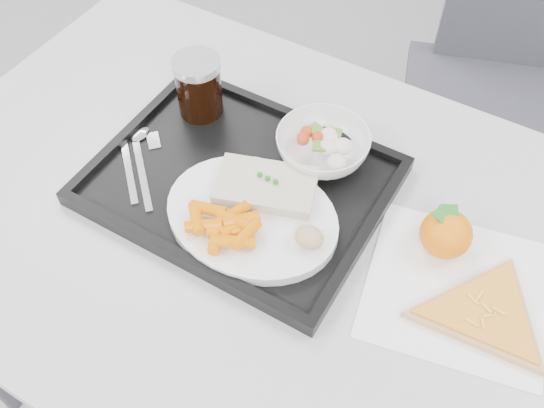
% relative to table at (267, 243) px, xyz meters
% --- Properties ---
extents(table, '(1.20, 0.80, 0.75)m').
position_rel_table_xyz_m(table, '(0.00, 0.00, 0.00)').
color(table, silver).
rests_on(table, ground).
extents(chair, '(0.53, 0.54, 0.93)m').
position_rel_table_xyz_m(chair, '(0.19, 0.84, -0.15)').
color(chair, '#37373F').
rests_on(chair, ground).
extents(tray, '(0.45, 0.35, 0.03)m').
position_rel_table_xyz_m(tray, '(-0.07, 0.03, 0.08)').
color(tray, black).
rests_on(tray, table).
extents(dinner_plate, '(0.27, 0.27, 0.02)m').
position_rel_table_xyz_m(dinner_plate, '(-0.01, -0.02, 0.09)').
color(dinner_plate, white).
rests_on(dinner_plate, tray).
extents(fish_fillet, '(0.17, 0.13, 0.03)m').
position_rel_table_xyz_m(fish_fillet, '(-0.02, 0.03, 0.11)').
color(fish_fillet, beige).
rests_on(fish_fillet, dinner_plate).
extents(bread_roll, '(0.05, 0.05, 0.03)m').
position_rel_table_xyz_m(bread_roll, '(0.09, -0.03, 0.12)').
color(bread_roll, tan).
rests_on(bread_roll, dinner_plate).
extents(salad_bowl, '(0.15, 0.15, 0.05)m').
position_rel_table_xyz_m(salad_bowl, '(0.02, 0.15, 0.11)').
color(salad_bowl, white).
rests_on(salad_bowl, tray).
extents(cola_glass, '(0.08, 0.08, 0.11)m').
position_rel_table_xyz_m(cola_glass, '(-0.21, 0.14, 0.14)').
color(cola_glass, black).
rests_on(cola_glass, tray).
extents(cutlery, '(0.14, 0.15, 0.01)m').
position_rel_table_xyz_m(cutlery, '(-0.24, -0.01, 0.08)').
color(cutlery, silver).
rests_on(cutlery, tray).
extents(napkin, '(0.29, 0.28, 0.00)m').
position_rel_table_xyz_m(napkin, '(0.30, 0.03, 0.07)').
color(napkin, white).
rests_on(napkin, table).
extents(tangerine, '(0.08, 0.08, 0.07)m').
position_rel_table_xyz_m(tangerine, '(0.25, 0.09, 0.10)').
color(tangerine, orange).
rests_on(tangerine, napkin).
extents(pizza_slice, '(0.32, 0.32, 0.02)m').
position_rel_table_xyz_m(pizza_slice, '(0.34, 0.01, 0.08)').
color(pizza_slice, tan).
rests_on(pizza_slice, napkin).
extents(carrot_pile, '(0.12, 0.10, 0.03)m').
position_rel_table_xyz_m(carrot_pile, '(-0.03, -0.07, 0.11)').
color(carrot_pile, orange).
rests_on(carrot_pile, dinner_plate).
extents(salad_contents, '(0.10, 0.08, 0.03)m').
position_rel_table_xyz_m(salad_contents, '(0.03, 0.15, 0.12)').
color(salad_contents, red).
rests_on(salad_contents, salad_bowl).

